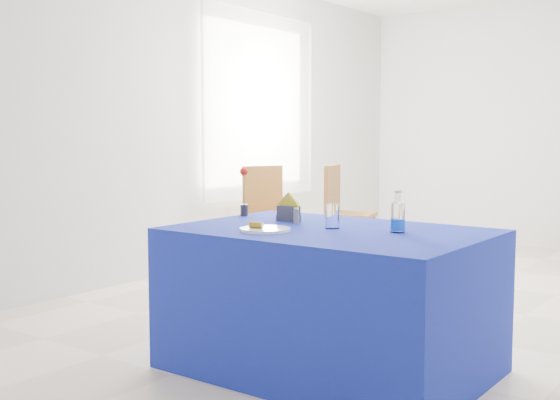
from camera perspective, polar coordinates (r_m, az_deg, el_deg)
The scene contains 15 objects.
floor at distance 5.41m, azimuth 13.65°, elevation -8.23°, with size 7.00×7.00×0.00m, color beige.
room_shell at distance 5.29m, azimuth 14.08°, elevation 10.53°, with size 7.00×7.00×7.00m.
window_pane at distance 7.23m, azimuth -1.96°, elevation 7.68°, with size 0.04×1.50×1.60m, color white.
curtain at distance 7.19m, azimuth -1.52°, elevation 7.69°, with size 0.04×1.75×1.85m, color white.
plate at distance 3.62m, azimuth -1.21°, elevation -2.41°, with size 0.26×0.26×0.01m, color white.
drinking_glass at distance 3.72m, azimuth 4.28°, elevation -1.32°, with size 0.08×0.08×0.13m, color white.
salt_shaker at distance 3.95m, azimuth 1.33°, elevation -1.25°, with size 0.03×0.03×0.09m, color slate.
pepper_shaker at distance 3.89m, azimuth 1.37°, elevation -1.34°, with size 0.03×0.03×0.09m, color slate.
blue_table at distance 3.77m, azimuth 4.07°, elevation -8.09°, with size 1.60×1.10×0.76m.
water_bottle at distance 3.61m, azimuth 9.55°, elevation -1.49°, with size 0.07×0.07×0.21m.
napkin_holder at distance 4.03m, azimuth 0.70°, elevation -1.03°, with size 0.15×0.07×0.17m.
rose_vase at distance 4.28m, azimuth -2.95°, elevation 0.63°, with size 0.05×0.05×0.30m.
chair_win_a at distance 6.76m, azimuth -1.00°, elevation -0.65°, with size 0.56×0.56×0.95m.
chair_win_b at distance 6.89m, azimuth 5.10°, elevation -0.53°, with size 0.53×0.53×0.96m.
banana_pieces at distance 3.61m, azimuth -1.94°, elevation -2.04°, with size 0.08×0.05×0.03m.
Camera 1 is at (2.02, -4.86, 1.26)m, focal length 45.00 mm.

